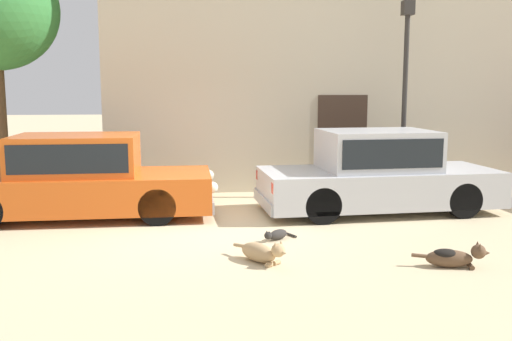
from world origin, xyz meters
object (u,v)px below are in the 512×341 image
at_px(street_lamp, 405,74).
at_px(stray_cat, 277,235).
at_px(stray_dog_spotted, 262,252).
at_px(stray_dog_tan, 454,257).
at_px(parked_sedan_second, 378,172).
at_px(parked_sedan_nearest, 79,177).

bearing_deg(street_lamp, stray_cat, -135.53).
relative_size(stray_dog_spotted, stray_dog_tan, 0.84).
bearing_deg(stray_cat, parked_sedan_second, -177.38).
distance_m(parked_sedan_second, stray_cat, 2.83).
height_order(stray_dog_spotted, stray_dog_tan, stray_dog_spotted).
xyz_separation_m(parked_sedan_nearest, stray_cat, (3.21, -1.88, -0.63)).
relative_size(stray_cat, street_lamp, 0.13).
relative_size(parked_sedan_nearest, stray_cat, 8.92).
height_order(stray_dog_spotted, stray_cat, stray_dog_spotted).
relative_size(parked_sedan_nearest, stray_dog_tan, 4.86).
height_order(parked_sedan_second, stray_dog_spotted, parked_sedan_second).
bearing_deg(parked_sedan_second, stray_cat, -143.85).
height_order(stray_dog_tan, stray_cat, stray_dog_tan).
bearing_deg(street_lamp, stray_dog_spotted, -129.99).
xyz_separation_m(parked_sedan_second, street_lamp, (0.94, 1.25, 1.79)).
distance_m(stray_cat, street_lamp, 4.93).
relative_size(parked_sedan_second, stray_dog_tan, 4.65).
height_order(stray_dog_tan, street_lamp, street_lamp).
bearing_deg(stray_dog_spotted, stray_dog_tan, 41.06).
bearing_deg(stray_cat, street_lamp, -172.48).
bearing_deg(stray_cat, parked_sedan_nearest, -67.31).
bearing_deg(stray_dog_tan, parked_sedan_nearest, 158.68).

